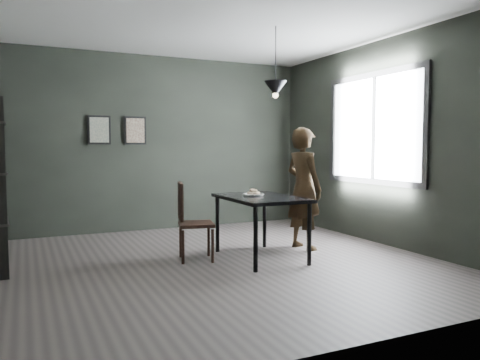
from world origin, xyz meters
name	(u,v)px	position (x,y,z in m)	size (l,w,h in m)	color
ground	(214,263)	(0.00, 0.00, 0.00)	(5.00, 5.00, 0.00)	#393331
back_wall	(157,143)	(0.00, 2.50, 1.40)	(5.00, 0.10, 2.80)	black
ceiling	(213,15)	(0.00, 0.00, 2.80)	(5.00, 5.00, 0.02)	silver
window_assembly	(374,128)	(2.47, 0.20, 1.60)	(0.04, 1.96, 1.56)	white
cafe_table	(261,203)	(0.60, 0.00, 0.67)	(0.80, 1.20, 0.75)	black
white_plate	(254,195)	(0.56, 0.11, 0.76)	(0.23, 0.23, 0.01)	white
donut_pile	(254,193)	(0.56, 0.11, 0.79)	(0.18, 0.18, 0.07)	beige
woman	(304,189)	(1.36, 0.24, 0.80)	(0.58, 0.38, 1.59)	black
wood_chair	(189,216)	(-0.21, 0.26, 0.53)	(0.48, 0.48, 0.92)	black
pendant_lamp	(275,89)	(0.85, 0.10, 2.05)	(0.28, 0.28, 0.86)	black
framed_print_left	(99,130)	(-0.90, 2.47, 1.60)	(0.34, 0.04, 0.44)	black
framed_print_right	(135,131)	(-0.35, 2.47, 1.60)	(0.34, 0.04, 0.44)	black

